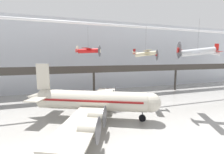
% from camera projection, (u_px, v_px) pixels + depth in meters
% --- Properties ---
extents(ground_plane, '(260.00, 260.00, 0.00)m').
position_uv_depth(ground_plane, '(136.00, 151.00, 19.15)').
color(ground_plane, '#9E9B96').
extents(hangar_back_wall, '(140.00, 3.00, 24.95)m').
position_uv_depth(hangar_back_wall, '(88.00, 56.00, 54.34)').
color(hangar_back_wall, silver).
rests_on(hangar_back_wall, ground).
extents(mezzanine_walkway, '(110.00, 3.20, 9.54)m').
position_uv_depth(mezzanine_walkway, '(94.00, 71.00, 44.43)').
color(mezzanine_walkway, '#38332D').
rests_on(mezzanine_walkway, ground).
extents(ceiling_truss_beam, '(120.00, 0.60, 0.60)m').
position_uv_depth(ceiling_truss_beam, '(100.00, 24.00, 35.71)').
color(ceiling_truss_beam, silver).
extents(airliner_silver_main, '(25.06, 29.43, 10.73)m').
position_uv_depth(airliner_silver_main, '(91.00, 101.00, 28.84)').
color(airliner_silver_main, beige).
rests_on(airliner_silver_main, ground).
extents(suspended_plane_red_highwing, '(6.70, 7.59, 7.40)m').
position_uv_depth(suspended_plane_red_highwing, '(88.00, 51.00, 37.27)').
color(suspended_plane_red_highwing, red).
extents(suspended_plane_cream_biplane, '(6.35, 7.34, 8.30)m').
position_uv_depth(suspended_plane_cream_biplane, '(146.00, 54.00, 36.15)').
color(suspended_plane_cream_biplane, beige).
extents(suspended_plane_silver_racer, '(8.02, 9.09, 7.73)m').
position_uv_depth(suspended_plane_silver_racer, '(197.00, 52.00, 29.62)').
color(suspended_plane_silver_racer, silver).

